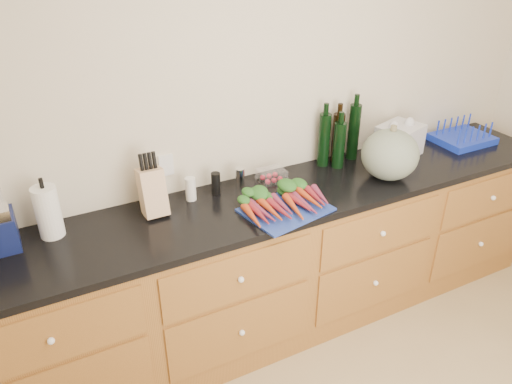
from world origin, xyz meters
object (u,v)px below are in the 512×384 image
knife_block (152,192)px  tomato_box (271,176)px  cutting_board (286,210)px  dish_rack (462,137)px  squash (390,155)px  carrots (282,201)px  paper_towel (48,212)px

knife_block → tomato_box: knife_block is taller
cutting_board → tomato_box: (0.09, 0.33, 0.03)m
tomato_box → dish_rack: (1.45, -0.09, 0.00)m
cutting_board → squash: 0.75m
squash → tomato_box: squash is taller
carrots → tomato_box: (0.09, 0.29, -0.00)m
paper_towel → tomato_box: bearing=0.5°
paper_towel → dish_rack: 2.67m
cutting_board → paper_towel: bearing=164.2°
knife_block → dish_rack: (2.17, -0.06, -0.09)m
paper_towel → knife_block: (0.51, -0.02, -0.01)m
carrots → paper_towel: size_ratio=1.71×
dish_rack → squash: bearing=-167.3°
paper_towel → tomato_box: 1.23m
knife_block → cutting_board: bearing=-25.7°
carrots → knife_block: knife_block is taller
cutting_board → squash: (0.73, 0.06, 0.14)m
cutting_board → carrots: carrots is taller
carrots → paper_towel: (-1.13, 0.28, 0.09)m
tomato_box → dish_rack: bearing=-3.6°
squash → paper_towel: (-1.86, 0.26, -0.02)m
knife_block → tomato_box: 0.72m
knife_block → dish_rack: bearing=-1.6°
paper_towel → knife_block: bearing=-2.3°
knife_block → tomato_box: (0.72, 0.03, -0.09)m
squash → tomato_box: (-0.64, 0.27, -0.11)m
cutting_board → squash: size_ratio=1.30×
paper_towel → carrots: bearing=-13.8°
squash → knife_block: bearing=169.8°
squash → paper_towel: squash is taller
dish_rack → cutting_board: bearing=-171.2°
carrots → knife_block: 0.68m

